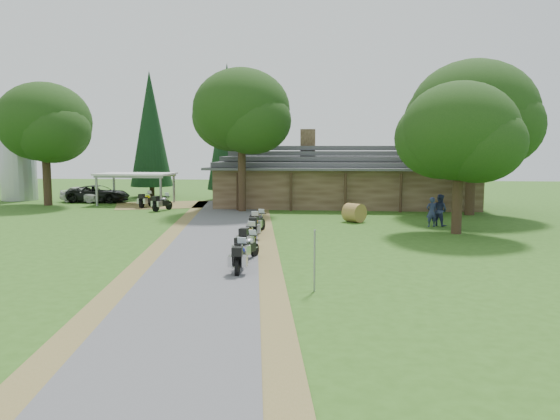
# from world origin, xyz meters

# --- Properties ---
(ground) EXTENTS (120.00, 120.00, 0.00)m
(ground) POSITION_xyz_m (0.00, 0.00, 0.00)
(ground) COLOR #2E5718
(ground) RESTS_ON ground
(driveway) EXTENTS (51.95, 51.95, 0.00)m
(driveway) POSITION_xyz_m (-0.50, 4.00, 0.00)
(driveway) COLOR #4E4F51
(driveway) RESTS_ON ground
(lodge) EXTENTS (21.40, 9.40, 4.90)m
(lodge) POSITION_xyz_m (6.00, 24.00, 2.45)
(lodge) COLOR brown
(lodge) RESTS_ON ground
(silo) EXTENTS (3.40, 3.40, 6.22)m
(silo) POSITION_xyz_m (-22.96, 25.91, 3.11)
(silo) COLOR gray
(silo) RESTS_ON ground
(carport) EXTENTS (6.05, 4.11, 2.58)m
(carport) POSITION_xyz_m (-11.21, 23.45, 1.29)
(carport) COLOR white
(carport) RESTS_ON ground
(car_white_sedan) EXTENTS (3.77, 5.71, 1.76)m
(car_white_sedan) POSITION_xyz_m (-16.40, 24.56, 0.88)
(car_white_sedan) COLOR white
(car_white_sedan) RESTS_ON ground
(car_dark_suv) EXTENTS (2.70, 5.83, 2.19)m
(car_dark_suv) POSITION_xyz_m (-15.04, 24.70, 1.09)
(car_dark_suv) COLOR black
(car_dark_suv) RESTS_ON ground
(motorcycle_row_a) EXTENTS (0.62, 1.77, 1.20)m
(motorcycle_row_a) POSITION_xyz_m (1.59, -0.73, 0.60)
(motorcycle_row_a) COLOR navy
(motorcycle_row_a) RESTS_ON ground
(motorcycle_row_b) EXTENTS (1.05, 1.81, 1.18)m
(motorcycle_row_b) POSITION_xyz_m (1.54, 1.47, 0.59)
(motorcycle_row_b) COLOR #A1A4A9
(motorcycle_row_b) RESTS_ON ground
(motorcycle_row_c) EXTENTS (0.85, 1.84, 1.21)m
(motorcycle_row_c) POSITION_xyz_m (1.22, 3.84, 0.61)
(motorcycle_row_c) COLOR #D9AD00
(motorcycle_row_c) RESTS_ON ground
(motorcycle_row_d) EXTENTS (0.75, 1.95, 1.31)m
(motorcycle_row_d) POSITION_xyz_m (1.02, 7.06, 0.65)
(motorcycle_row_d) COLOR #CB5912
(motorcycle_row_d) RESTS_ON ground
(motorcycle_row_e) EXTENTS (0.90, 1.84, 1.21)m
(motorcycle_row_e) POSITION_xyz_m (0.98, 9.06, 0.60)
(motorcycle_row_e) COLOR black
(motorcycle_row_e) RESTS_ON ground
(motorcycle_carport_a) EXTENTS (0.90, 1.92, 1.26)m
(motorcycle_carport_a) POSITION_xyz_m (-9.54, 21.00, 0.63)
(motorcycle_carport_a) COLOR #E2E300
(motorcycle_carport_a) RESTS_ON ground
(motorcycle_carport_b) EXTENTS (1.29, 1.98, 1.29)m
(motorcycle_carport_b) POSITION_xyz_m (-7.55, 18.83, 0.64)
(motorcycle_carport_b) COLOR slate
(motorcycle_carport_b) RESTS_ON ground
(person_a) EXTENTS (0.67, 0.55, 2.06)m
(person_a) POSITION_xyz_m (10.87, 12.10, 1.03)
(person_a) COLOR navy
(person_a) RESTS_ON ground
(person_b) EXTENTS (0.77, 0.77, 2.23)m
(person_b) POSITION_xyz_m (11.41, 12.45, 1.12)
(person_b) COLOR navy
(person_b) RESTS_ON ground
(hay_bale) EXTENTS (1.60, 1.60, 1.18)m
(hay_bale) POSITION_xyz_m (6.42, 13.78, 0.59)
(hay_bale) COLOR olive
(hay_bale) RESTS_ON ground
(sign_post) EXTENTS (0.36, 0.06, 2.03)m
(sign_post) POSITION_xyz_m (4.45, -3.31, 1.01)
(sign_post) COLOR gray
(sign_post) RESTS_ON ground
(oak_lodge_left) EXTENTS (7.01, 7.01, 11.93)m
(oak_lodge_left) POSITION_xyz_m (-1.55, 18.85, 5.97)
(oak_lodge_left) COLOR black
(oak_lodge_left) RESTS_ON ground
(oak_lodge_right) EXTENTS (8.69, 8.69, 11.22)m
(oak_lodge_right) POSITION_xyz_m (14.58, 18.30, 5.61)
(oak_lodge_right) COLOR black
(oak_lodge_right) RESTS_ON ground
(oak_driveway) EXTENTS (6.21, 6.21, 8.91)m
(oak_driveway) POSITION_xyz_m (11.75, 9.54, 4.45)
(oak_driveway) COLOR black
(oak_driveway) RESTS_ON ground
(oak_silo) EXTENTS (7.45, 7.45, 10.88)m
(oak_silo) POSITION_xyz_m (-18.08, 21.81, 5.44)
(oak_silo) COLOR black
(oak_silo) RESTS_ON ground
(cedar_near) EXTENTS (3.70, 3.70, 12.12)m
(cedar_near) POSITION_xyz_m (-4.29, 27.81, 6.06)
(cedar_near) COLOR black
(cedar_near) RESTS_ON ground
(cedar_far) EXTENTS (3.97, 3.97, 11.89)m
(cedar_far) POSITION_xyz_m (-12.14, 30.16, 5.95)
(cedar_far) COLOR black
(cedar_far) RESTS_ON ground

